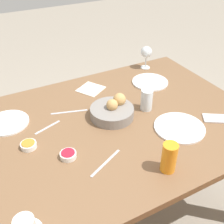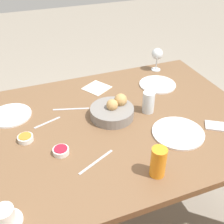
% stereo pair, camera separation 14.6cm
% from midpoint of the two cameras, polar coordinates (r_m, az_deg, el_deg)
% --- Properties ---
extents(ground_plane, '(10.00, 10.00, 0.00)m').
position_cam_midpoint_polar(ground_plane, '(1.96, 1.69, -19.19)').
color(ground_plane, gray).
extents(dining_table, '(1.53, 1.06, 0.71)m').
position_cam_midpoint_polar(dining_table, '(1.49, 2.10, -4.65)').
color(dining_table, brown).
rests_on(dining_table, ground_plane).
extents(bread_basket, '(0.23, 0.23, 0.11)m').
position_cam_midpoint_polar(bread_basket, '(1.47, 3.03, 0.16)').
color(bread_basket, gray).
rests_on(bread_basket, dining_table).
extents(plate_near_left, '(0.23, 0.23, 0.01)m').
position_cam_midpoint_polar(plate_near_left, '(1.80, 11.56, 5.43)').
color(plate_near_left, white).
rests_on(plate_near_left, dining_table).
extents(plate_near_right, '(0.22, 0.22, 0.01)m').
position_cam_midpoint_polar(plate_near_right, '(1.55, -17.43, -0.73)').
color(plate_near_right, white).
rests_on(plate_near_right, dining_table).
extents(plate_far_center, '(0.25, 0.25, 0.01)m').
position_cam_midpoint_polar(plate_far_center, '(1.42, 16.18, -4.18)').
color(plate_far_center, white).
rests_on(plate_far_center, dining_table).
extents(juice_glass, '(0.06, 0.06, 0.14)m').
position_cam_midpoint_polar(juice_glass, '(1.16, 13.02, -10.04)').
color(juice_glass, orange).
rests_on(juice_glass, dining_table).
extents(water_tumbler, '(0.06, 0.06, 0.12)m').
position_cam_midpoint_polar(water_tumbler, '(1.51, 10.19, 1.89)').
color(water_tumbler, silver).
rests_on(water_tumbler, dining_table).
extents(wine_glass, '(0.08, 0.08, 0.16)m').
position_cam_midpoint_polar(wine_glass, '(1.94, 11.36, 11.30)').
color(wine_glass, silver).
rests_on(wine_glass, dining_table).
extents(coffee_cup, '(0.11, 0.11, 0.07)m').
position_cam_midpoint_polar(coffee_cup, '(1.06, -17.05, -19.88)').
color(coffee_cup, white).
rests_on(coffee_cup, dining_table).
extents(jam_bowl_berry, '(0.07, 0.07, 0.03)m').
position_cam_midpoint_polar(jam_bowl_berry, '(1.27, -7.08, -7.97)').
color(jam_bowl_berry, white).
rests_on(jam_bowl_berry, dining_table).
extents(jam_bowl_honey, '(0.07, 0.07, 0.03)m').
position_cam_midpoint_polar(jam_bowl_honey, '(1.36, -14.27, -5.30)').
color(jam_bowl_honey, white).
rests_on(jam_bowl_honey, dining_table).
extents(fork_silver, '(0.19, 0.07, 0.00)m').
position_cam_midpoint_polar(fork_silver, '(1.54, -5.65, 0.51)').
color(fork_silver, '#B7B7BC').
rests_on(fork_silver, dining_table).
extents(knife_silver, '(0.18, 0.10, 0.00)m').
position_cam_midpoint_polar(knife_silver, '(1.23, 0.22, -10.24)').
color(knife_silver, '#B7B7BC').
rests_on(knife_silver, dining_table).
extents(spoon_coffee, '(0.14, 0.06, 0.00)m').
position_cam_midpoint_polar(spoon_coffee, '(1.46, -10.24, -2.23)').
color(spoon_coffee, '#B7B7BC').
rests_on(spoon_coffee, dining_table).
extents(napkin, '(0.19, 0.19, 0.00)m').
position_cam_midpoint_polar(napkin, '(1.73, -0.69, 4.84)').
color(napkin, silver).
rests_on(napkin, dining_table).
extents(cell_phone, '(0.17, 0.14, 0.01)m').
position_cam_midpoint_polar(cell_phone, '(1.54, 23.80, -2.83)').
color(cell_phone, silver).
rests_on(cell_phone, dining_table).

